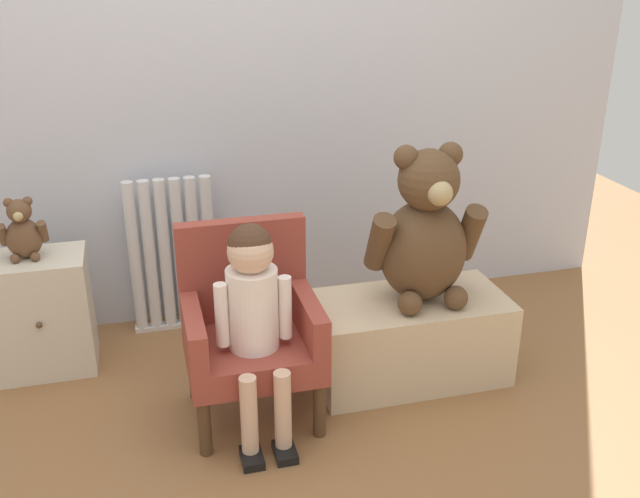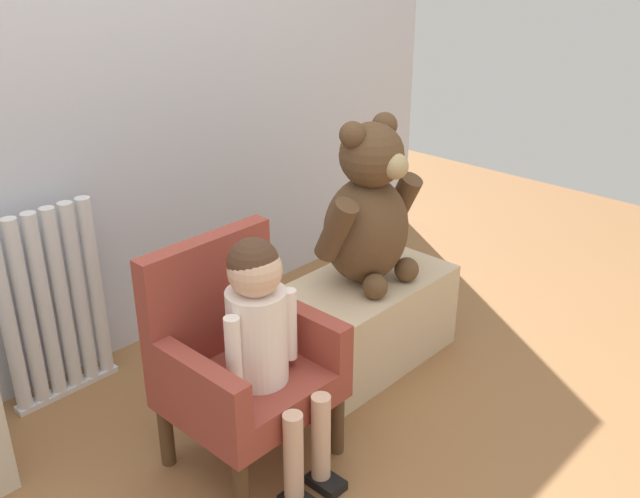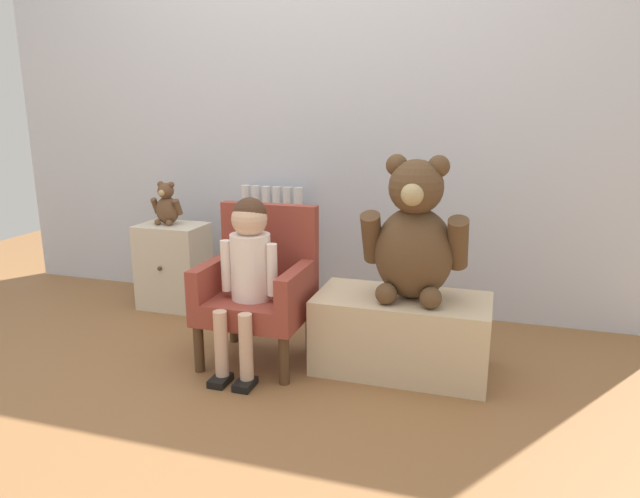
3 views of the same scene
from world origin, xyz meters
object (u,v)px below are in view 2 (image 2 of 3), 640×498
Objects in this scene: child_figure at (263,328)px; large_teddy_bear at (368,212)px; radiator at (54,306)px; child_armchair at (239,357)px; low_bench at (359,323)px.

large_teddy_bear is (0.66, 0.17, 0.10)m from child_figure.
child_figure reaches higher than radiator.
child_figure is at bearing -165.25° from large_teddy_bear.
child_figure is 1.25× the size of large_teddy_bear.
child_figure is (-0.00, -0.11, 0.15)m from child_armchair.
large_teddy_bear reaches higher than child_figure.
radiator is 0.91× the size of child_figure.
child_figure is 1.02× the size of low_bench.
low_bench is at bearing -177.64° from large_teddy_bear.
child_armchair reaches higher than low_bench.
large_teddy_bear is at bearing -35.31° from radiator.
child_figure reaches higher than low_bench.
low_bench is (0.62, 0.06, -0.17)m from child_armchair.
child_armchair is at bearing 90.00° from child_figure.
child_armchair is 0.65m from low_bench.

